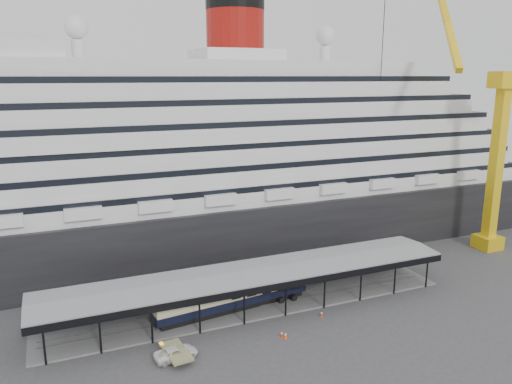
% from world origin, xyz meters
% --- Properties ---
extents(ground, '(200.00, 200.00, 0.00)m').
position_xyz_m(ground, '(0.00, 0.00, 0.00)').
color(ground, '#3A3A3D').
rests_on(ground, ground).
extents(cruise_ship, '(130.00, 30.00, 43.90)m').
position_xyz_m(cruise_ship, '(0.05, 32.00, 18.35)').
color(cruise_ship, black).
rests_on(cruise_ship, ground).
extents(platform_canopy, '(56.00, 9.18, 5.30)m').
position_xyz_m(platform_canopy, '(0.00, 5.00, 2.36)').
color(platform_canopy, slate).
rests_on(platform_canopy, ground).
extents(crane_yellow, '(23.83, 18.78, 47.60)m').
position_xyz_m(crane_yellow, '(47.06, 10.54, 19.96)').
color(crane_yellow, yellow).
rests_on(crane_yellow, ground).
extents(port_truck, '(5.08, 2.78, 1.35)m').
position_xyz_m(port_truck, '(-12.72, -3.42, 0.67)').
color(port_truck, white).
rests_on(port_truck, ground).
extents(pullman_carriage, '(21.84, 5.33, 21.27)m').
position_xyz_m(pullman_carriage, '(-2.91, 5.00, 2.59)').
color(pullman_carriage, black).
rests_on(pullman_carriage, ground).
extents(traffic_cone_left, '(0.42, 0.42, 0.78)m').
position_xyz_m(traffic_cone_left, '(0.09, -3.72, 0.39)').
color(traffic_cone_left, red).
rests_on(traffic_cone_left, ground).
extents(traffic_cone_mid, '(0.53, 0.53, 0.82)m').
position_xyz_m(traffic_cone_mid, '(0.33, -4.25, 0.41)').
color(traffic_cone_mid, '#E8530C').
rests_on(traffic_cone_mid, ground).
extents(traffic_cone_right, '(0.47, 0.47, 0.75)m').
position_xyz_m(traffic_cone_right, '(7.14, -1.05, 0.37)').
color(traffic_cone_right, red).
rests_on(traffic_cone_right, ground).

